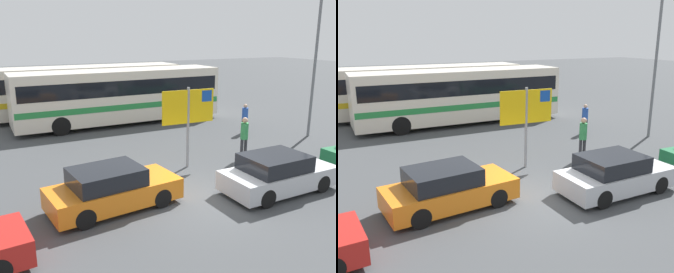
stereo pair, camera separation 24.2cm
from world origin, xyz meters
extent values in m
plane|color=#424447|center=(0.00, 0.00, 0.00)|extent=(120.00, 120.00, 0.00)
cube|color=silver|center=(1.42, 11.35, 1.73)|extent=(12.11, 2.70, 2.90)
cube|color=black|center=(1.42, 11.35, 2.28)|extent=(11.63, 2.72, 0.84)
cube|color=#23843D|center=(1.42, 11.35, 1.22)|extent=(11.99, 2.72, 0.32)
cylinder|color=black|center=(5.18, 12.57, 0.50)|extent=(1.00, 0.28, 1.00)
cylinder|color=black|center=(5.18, 10.13, 0.50)|extent=(1.00, 0.28, 1.00)
cylinder|color=black|center=(-2.33, 12.57, 0.50)|extent=(1.00, 0.28, 1.00)
cylinder|color=black|center=(-2.33, 10.13, 0.50)|extent=(1.00, 0.28, 1.00)
cube|color=silver|center=(0.51, 14.72, 1.73)|extent=(12.11, 2.70, 2.90)
cube|color=black|center=(0.51, 14.72, 2.28)|extent=(11.63, 2.72, 0.84)
cube|color=gold|center=(0.51, 14.72, 1.22)|extent=(11.99, 2.72, 0.32)
cylinder|color=black|center=(4.27, 15.95, 0.50)|extent=(1.00, 0.28, 1.00)
cylinder|color=black|center=(4.27, 13.50, 0.50)|extent=(1.00, 0.28, 1.00)
cylinder|color=black|center=(-3.24, 15.95, 0.50)|extent=(1.00, 0.28, 1.00)
cylinder|color=black|center=(-3.24, 13.50, 0.50)|extent=(1.00, 0.28, 1.00)
cylinder|color=gray|center=(1.09, 2.85, 1.60)|extent=(0.11, 0.11, 3.20)
cube|color=yellow|center=(1.09, 2.85, 2.45)|extent=(2.20, 0.16, 1.30)
cube|color=#1447A8|center=(1.89, 2.81, 2.82)|extent=(0.44, 0.09, 0.44)
cube|color=orange|center=(-2.76, 0.69, 0.48)|extent=(4.11, 2.06, 0.64)
cube|color=black|center=(-2.99, 0.66, 1.06)|extent=(2.20, 1.74, 0.52)
cylinder|color=black|center=(-1.61, 1.57, 0.30)|extent=(0.61, 0.22, 0.60)
cylinder|color=black|center=(-1.46, 0.04, 0.30)|extent=(0.61, 0.22, 0.60)
cylinder|color=black|center=(-4.05, 1.33, 0.30)|extent=(0.61, 0.22, 0.60)
cylinder|color=black|center=(-3.91, -0.20, 0.30)|extent=(0.61, 0.22, 0.60)
cube|color=#B7BABF|center=(2.58, -0.66, 0.48)|extent=(3.98, 1.79, 0.64)
cube|color=black|center=(2.34, -0.67, 1.06)|extent=(2.08, 1.62, 0.52)
cylinder|color=black|center=(3.78, 0.15, 0.30)|extent=(0.60, 0.17, 0.60)
cylinder|color=black|center=(3.81, -1.43, 0.30)|extent=(0.60, 0.17, 0.60)
cylinder|color=black|center=(1.34, 0.10, 0.30)|extent=(0.60, 0.17, 0.60)
cylinder|color=black|center=(1.37, -1.47, 0.30)|extent=(0.60, 0.17, 0.60)
cylinder|color=#2D2D33|center=(3.80, 2.60, 0.44)|extent=(0.13, 0.13, 0.88)
cylinder|color=#2D2D33|center=(3.62, 2.63, 0.44)|extent=(0.13, 0.13, 0.88)
cylinder|color=#338E4C|center=(3.71, 2.61, 1.23)|extent=(0.32, 0.32, 0.69)
sphere|color=tan|center=(3.71, 2.61, 1.69)|extent=(0.24, 0.24, 0.24)
cylinder|color=#2D2D33|center=(6.57, 5.98, 0.39)|extent=(0.13, 0.13, 0.77)
cylinder|color=#2D2D33|center=(6.44, 6.11, 0.39)|extent=(0.13, 0.13, 0.77)
cylinder|color=#2851B2|center=(6.51, 6.04, 1.08)|extent=(0.32, 0.32, 0.61)
sphere|color=tan|center=(6.51, 6.04, 1.49)|extent=(0.21, 0.21, 0.21)
cylinder|color=slate|center=(9.11, 4.04, 3.48)|extent=(0.14, 0.14, 6.97)
camera|label=1|loc=(-6.17, -9.39, 5.12)|focal=40.04mm
camera|label=2|loc=(-5.96, -9.50, 5.12)|focal=40.04mm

